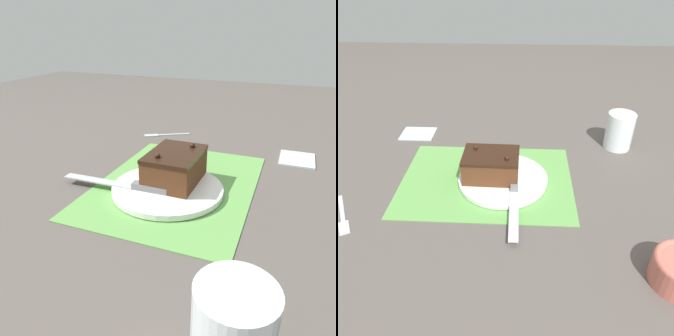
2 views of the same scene
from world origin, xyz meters
TOP-DOWN VIEW (x-y plane):
  - ground_plane at (0.00, 0.00)m, footprint 3.00×3.00m
  - placemat_woven at (0.00, 0.00)m, footprint 0.46×0.34m
  - cake_plate at (0.04, -0.01)m, footprint 0.24×0.24m
  - chocolate_cake at (0.01, 0.00)m, footprint 0.15×0.11m
  - serving_knife at (0.08, -0.07)m, footprint 0.03×0.25m
  - drinking_glass at (0.39, 0.20)m, footprint 0.08×0.08m
  - folded_napkin at (-0.26, 0.25)m, footprint 0.11×0.09m
  - dessert_fork at (-0.32, -0.17)m, footprint 0.09×0.14m

SIDE VIEW (x-z plane):
  - ground_plane at x=0.00m, z-range 0.00..0.00m
  - placemat_woven at x=0.00m, z-range 0.00..0.00m
  - dessert_fork at x=-0.32m, z-range 0.00..0.01m
  - folded_napkin at x=-0.26m, z-range 0.00..0.01m
  - cake_plate at x=0.04m, z-range 0.00..0.02m
  - serving_knife at x=0.08m, z-range 0.01..0.03m
  - chocolate_cake at x=0.01m, z-range 0.01..0.09m
  - drinking_glass at x=0.39m, z-range 0.00..0.11m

